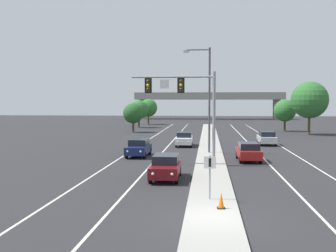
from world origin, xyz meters
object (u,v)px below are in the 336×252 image
object	(u,v)px
tree_far_left_a	(148,108)
tree_far_right_b	(285,111)
car_oncoming_darkred	(166,167)
traffic_cone_median_nose	(221,201)
tree_far_left_c	(139,110)
tree_far_right_c	(310,100)
car_oncoming_white	(184,139)
car_receding_silver	(267,138)
tree_far_left_b	(133,113)
car_oncoming_navy	(139,147)
car_receding_red	(249,151)
overhead_signal_mast	(187,98)
median_sign_post	(210,171)
street_lamp_median	(207,94)

from	to	relation	value
tree_far_left_a	tree_far_right_b	size ratio (longest dim) A/B	1.05
car_oncoming_darkred	traffic_cone_median_nose	xyz separation A→B (m)	(3.33, -7.72, -0.31)
tree_far_left_c	tree_far_right_b	world-z (taller)	tree_far_right_b
traffic_cone_median_nose	tree_far_right_c	xyz separation A→B (m)	(14.67, 45.76, 4.78)
car_oncoming_white	car_receding_silver	world-z (taller)	same
tree_far_left_a	traffic_cone_median_nose	bearing A→B (deg)	-79.19
traffic_cone_median_nose	tree_far_right_b	xyz separation A→B (m)	(12.32, 52.81, 3.01)
tree_far_left_b	tree_far_right_c	bearing A→B (deg)	-4.78
car_oncoming_navy	car_receding_red	bearing A→B (deg)	-12.01
car_oncoming_navy	tree_far_right_c	bearing A→B (deg)	51.48
traffic_cone_median_nose	tree_far_right_c	world-z (taller)	tree_far_right_c
overhead_signal_mast	car_oncoming_white	world-z (taller)	overhead_signal_mast
car_oncoming_white	tree_far_right_b	world-z (taller)	tree_far_right_b
median_sign_post	traffic_cone_median_nose	world-z (taller)	median_sign_post
street_lamp_median	car_oncoming_darkred	distance (m)	14.44
car_oncoming_white	tree_far_left_a	world-z (taller)	tree_far_left_a
tree_far_left_c	tree_far_right_c	bearing A→B (deg)	-27.07
median_sign_post	traffic_cone_median_nose	bearing A→B (deg)	-73.93
traffic_cone_median_nose	tree_far_left_a	distance (m)	72.89
car_oncoming_white	car_receding_silver	distance (m)	9.70
tree_far_left_b	tree_far_left_a	bearing A→B (deg)	92.10
traffic_cone_median_nose	car_oncoming_navy	bearing A→B (deg)	110.42
tree_far_left_a	car_oncoming_navy	bearing A→B (deg)	-82.76
street_lamp_median	car_oncoming_darkred	world-z (taller)	street_lamp_median
overhead_signal_mast	median_sign_post	size ratio (longest dim) A/B	3.27
tree_far_right_c	car_oncoming_darkred	bearing A→B (deg)	-115.32
car_receding_red	tree_far_left_c	bearing A→B (deg)	110.90
median_sign_post	tree_far_left_c	world-z (taller)	tree_far_left_c
street_lamp_median	car_receding_red	bearing A→B (deg)	-51.68
car_oncoming_darkred	tree_far_left_b	distance (m)	41.50
car_oncoming_darkred	traffic_cone_median_nose	size ratio (longest dim) A/B	6.06
car_oncoming_darkred	tree_far_right_c	size ratio (longest dim) A/B	0.55
median_sign_post	car_receding_silver	size ratio (longest dim) A/B	0.49
car_receding_red	tree_far_right_b	world-z (taller)	tree_far_right_b
car_oncoming_navy	traffic_cone_median_nose	bearing A→B (deg)	-69.58
car_oncoming_white	car_receding_red	xyz separation A→B (m)	(6.10, -11.36, 0.00)
median_sign_post	car_receding_red	world-z (taller)	median_sign_post
traffic_cone_median_nose	street_lamp_median	bearing A→B (deg)	91.95
tree_far_left_a	car_oncoming_white	bearing A→B (deg)	-76.63
car_receding_silver	car_oncoming_white	bearing A→B (deg)	-167.29
car_receding_silver	car_oncoming_navy	bearing A→B (deg)	-138.95
tree_far_left_a	car_receding_silver	bearing A→B (deg)	-64.44
tree_far_right_b	car_receding_silver	bearing A→B (deg)	-105.10
median_sign_post	car_oncoming_navy	bearing A→B (deg)	110.86
median_sign_post	tree_far_left_b	bearing A→B (deg)	104.86
car_receding_red	tree_far_right_b	bearing A→B (deg)	75.31
tree_far_left_b	overhead_signal_mast	bearing A→B (deg)	-72.97
street_lamp_median	car_oncoming_white	size ratio (longest dim) A/B	2.23
traffic_cone_median_nose	tree_far_right_c	bearing A→B (deg)	72.23
car_receding_red	traffic_cone_median_nose	world-z (taller)	car_receding_red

